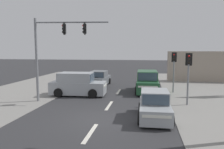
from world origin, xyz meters
TOP-DOWN VIEW (x-y plane):
  - ground_plane at (0.00, 0.00)m, footprint 140.00×140.00m
  - lane_dash_near at (0.00, -2.00)m, footprint 0.20×2.40m
  - lane_dash_mid at (0.00, 3.00)m, footprint 0.20×2.40m
  - lane_dash_far at (0.00, 8.00)m, footprint 0.20×2.40m
  - kerb_left_verge at (-8.50, 4.00)m, footprint 8.00×40.00m
  - traffic_signal_mast at (-4.09, 3.55)m, footprint 5.26×0.74m
  - pedestal_signal_right_kerb at (5.27, 3.97)m, footprint 0.44×0.31m
  - pedestal_signal_far_median at (4.83, 8.38)m, footprint 0.43×0.31m
  - shopfront_wall_far at (11.00, 16.00)m, footprint 12.00×1.00m
  - sedan_oncoming_mid at (-2.49, 11.10)m, footprint 2.01×4.30m
  - hatchback_receding_far at (2.95, 0.66)m, footprint 1.82×3.66m
  - suv_kerbside_parked at (-3.17, 5.94)m, footprint 4.61×2.21m
  - suv_crossing_left at (2.55, 8.30)m, footprint 2.15×4.58m

SIDE VIEW (x-z plane):
  - ground_plane at x=0.00m, z-range 0.00..0.00m
  - lane_dash_near at x=0.00m, z-range 0.00..0.01m
  - lane_dash_mid at x=0.00m, z-range 0.00..0.01m
  - lane_dash_far at x=0.00m, z-range 0.00..0.01m
  - kerb_left_verge at x=-8.50m, z-range 0.00..0.02m
  - hatchback_receding_far at x=2.95m, z-range -0.06..1.47m
  - sedan_oncoming_mid at x=-2.49m, z-range -0.08..1.48m
  - suv_kerbside_parked at x=-3.17m, z-range -0.06..1.83m
  - suv_crossing_left at x=2.55m, z-range -0.06..1.83m
  - shopfront_wall_far at x=11.00m, z-range 0.00..3.60m
  - pedestal_signal_right_kerb at x=5.27m, z-range 0.64..4.20m
  - pedestal_signal_far_median at x=4.83m, z-range 0.64..4.20m
  - traffic_signal_mast at x=-4.09m, z-range 1.15..7.15m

